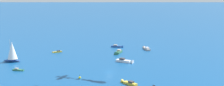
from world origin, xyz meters
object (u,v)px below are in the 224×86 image
motorboat_outer_ring_b (57,52)px  motorboat_outer_ring_c (118,52)px  motorboat_near_centre (125,61)px  motorboat_mid_cluster (19,70)px  motorboat_outer_ring_e (118,46)px  marker_buoy (80,78)px  motorboat_far_port (128,83)px  motorboat_outer_ring_a (146,49)px  sailboat_trailing (12,52)px

motorboat_outer_ring_b → motorboat_outer_ring_c: size_ratio=0.66×
motorboat_near_centre → motorboat_mid_cluster: 57.27m
motorboat_near_centre → motorboat_outer_ring_e: 44.11m
motorboat_near_centre → marker_buoy: (-35.02, -13.61, -0.40)m
motorboat_outer_ring_b → motorboat_outer_ring_c: 40.05m
motorboat_far_port → motorboat_outer_ring_b: 77.73m
motorboat_near_centre → motorboat_far_port: (-20.94, -32.34, -0.17)m
motorboat_outer_ring_b → motorboat_outer_ring_e: bearing=-8.2°
motorboat_outer_ring_a → motorboat_outer_ring_b: 60.19m
motorboat_far_port → motorboat_outer_ring_a: motorboat_outer_ring_a is taller
motorboat_near_centre → sailboat_trailing: size_ratio=0.78×
sailboat_trailing → marker_buoy: size_ratio=6.13×
motorboat_outer_ring_c → marker_buoy: size_ratio=4.49×
motorboat_outer_ring_c → motorboat_outer_ring_b: bearing=143.9°
sailboat_trailing → motorboat_outer_ring_a: sailboat_trailing is taller
marker_buoy → motorboat_outer_ring_e: bearing=43.6°
sailboat_trailing → motorboat_outer_ring_b: bearing=18.3°
motorboat_outer_ring_a → marker_buoy: bearing=-152.2°
motorboat_near_centre → motorboat_outer_ring_b: bearing=116.9°
motorboat_outer_ring_c → marker_buoy: 56.73m
marker_buoy → motorboat_outer_ring_b: bearing=78.5°
motorboat_outer_ring_a → motorboat_outer_ring_e: bearing=124.9°
motorboat_near_centre → motorboat_outer_ring_c: 23.68m
motorboat_outer_ring_a → motorboat_outer_ring_c: size_ratio=1.00×
motorboat_outer_ring_a → motorboat_outer_ring_e: 20.96m
motorboat_mid_cluster → motorboat_outer_ring_b: size_ratio=0.84×
motorboat_near_centre → motorboat_mid_cluster: size_ratio=1.92×
motorboat_far_port → motorboat_outer_ring_a: size_ratio=0.86×
motorboat_far_port → motorboat_outer_ring_c: motorboat_outer_ring_c is taller
sailboat_trailing → motorboat_outer_ring_a: bearing=-8.9°
motorboat_near_centre → motorboat_mid_cluster: (-55.42, 14.41, -0.34)m
sailboat_trailing → motorboat_mid_cluster: 21.68m
sailboat_trailing → motorboat_outer_ring_a: (85.80, -13.40, -5.16)m
motorboat_mid_cluster → motorboat_outer_ring_c: 65.16m
motorboat_outer_ring_e → motorboat_outer_ring_c: bearing=-122.6°
sailboat_trailing → motorboat_mid_cluster: bearing=-95.5°
motorboat_outer_ring_b → motorboat_mid_cluster: bearing=-136.3°
motorboat_far_port → marker_buoy: 23.44m
marker_buoy → motorboat_outer_ring_a: bearing=27.8°
sailboat_trailing → motorboat_outer_ring_c: 64.38m
motorboat_outer_ring_e → motorboat_far_port: bearing=-120.1°
motorboat_near_centre → motorboat_outer_ring_b: size_ratio=1.61×
motorboat_near_centre → motorboat_outer_ring_c: size_ratio=1.07×
sailboat_trailing → motorboat_outer_ring_e: (73.82, 3.79, -5.21)m
motorboat_far_port → motorboat_outer_ring_c: 62.00m
motorboat_outer_ring_a → marker_buoy: size_ratio=4.50×
motorboat_outer_ring_a → motorboat_outer_ring_e: motorboat_outer_ring_a is taller
motorboat_near_centre → marker_buoy: size_ratio=4.78×
motorboat_far_port → motorboat_outer_ring_b: (-2.09, 77.71, -0.14)m
sailboat_trailing → motorboat_outer_ring_b: sailboat_trailing is taller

